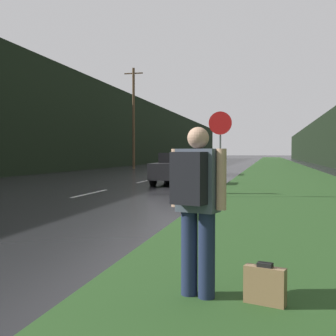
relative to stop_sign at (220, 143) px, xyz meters
name	(u,v)px	position (x,y,z in m)	size (l,w,h in m)	color
grass_verge	(280,169)	(2.61, 25.94, -1.76)	(6.00, 240.00, 0.02)	#26471E
lane_stripe_c	(90,193)	(-4.72, 0.33, -1.77)	(0.12, 3.00, 0.01)	silver
lane_stripe_d	(145,181)	(-4.72, 7.33, -1.77)	(0.12, 3.00, 0.01)	silver
lane_stripe_e	(175,174)	(-4.72, 14.33, -1.77)	(0.12, 3.00, 0.01)	silver
treeline_far_side	(131,131)	(-15.04, 35.94, 2.40)	(2.00, 140.00, 8.35)	black
treeline_near_side	(334,140)	(8.61, 35.94, 1.19)	(2.00, 140.00, 5.92)	black
utility_pole_far	(134,117)	(-10.78, 23.90, 3.06)	(1.80, 0.24, 9.40)	#4C3823
stop_sign	(220,143)	(0.00, 0.00, 0.00)	(0.75, 0.07, 2.81)	slate
hitchhiker_with_backpack	(196,201)	(0.85, -9.66, -0.79)	(0.57, 0.49, 1.71)	#1E2847
suitcase	(265,286)	(1.52, -9.70, -1.58)	(0.41, 0.22, 0.42)	olive
car_passing_near	(178,168)	(-2.55, 5.45, -1.03)	(1.91, 4.11, 1.47)	black
car_passing_far	(205,165)	(-2.55, 14.11, -1.08)	(1.93, 4.65, 1.33)	maroon
car_oncoming	(193,160)	(-6.88, 33.91, -1.07)	(1.86, 4.32, 1.40)	#BCBCBC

